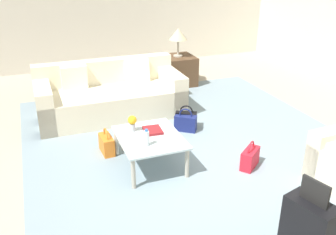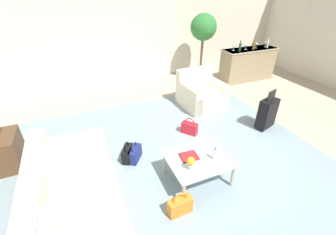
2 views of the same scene
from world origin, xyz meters
name	(u,v)px [view 1 (image 1 of 2)]	position (x,y,z in m)	size (l,w,h in m)	color
ground_plane	(200,174)	(0.00, 0.00, 0.00)	(12.00, 12.00, 0.00)	#A89E89
area_rug	(195,148)	(-0.60, 0.20, 0.00)	(5.20, 4.40, 0.01)	gray
couch	(110,97)	(-2.20, -0.60, 0.30)	(1.00, 2.28, 0.84)	beige
coffee_table	(150,140)	(-0.40, -0.50, 0.36)	(0.91, 0.75, 0.41)	silver
water_bottle	(147,138)	(-0.20, -0.60, 0.50)	(0.06, 0.06, 0.20)	silver
coffee_table_book	(153,130)	(-0.52, -0.42, 0.42)	(0.25, 0.21, 0.03)	maroon
flower_vase	(132,122)	(-0.62, -0.65, 0.53)	(0.11, 0.11, 0.21)	#B2B7BC
side_table	(178,70)	(-3.20, 1.00, 0.29)	(0.63, 0.63, 0.57)	#513823
table_lamp	(178,35)	(-3.20, 1.00, 0.99)	(0.35, 0.35, 0.54)	#ADA899
suitcase_black	(307,232)	(1.60, 0.20, 0.36)	(0.44, 0.32, 0.85)	black
handbag_navy	(186,123)	(-1.16, 0.30, 0.13)	(0.30, 0.34, 0.36)	navy
handbag_orange	(107,144)	(-0.91, -0.94, 0.13)	(0.33, 0.16, 0.36)	orange
handbag_black	(186,119)	(-1.27, 0.36, 0.13)	(0.27, 0.35, 0.36)	black
handbag_red	(250,158)	(0.07, 0.64, 0.13)	(0.31, 0.34, 0.36)	red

